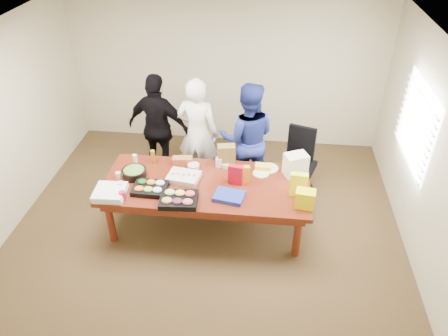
# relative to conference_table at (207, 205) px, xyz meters

# --- Properties ---
(floor) EXTENTS (5.50, 5.00, 0.02)m
(floor) POSITION_rel_conference_table_xyz_m (0.00, 0.00, -0.39)
(floor) COLOR #47301E
(floor) RESTS_ON ground
(ceiling) EXTENTS (5.50, 5.00, 0.02)m
(ceiling) POSITION_rel_conference_table_xyz_m (0.00, 0.00, 2.33)
(ceiling) COLOR white
(ceiling) RESTS_ON wall_back
(wall_back) EXTENTS (5.50, 0.04, 2.70)m
(wall_back) POSITION_rel_conference_table_xyz_m (0.00, 2.50, 0.98)
(wall_back) COLOR beige
(wall_back) RESTS_ON floor
(wall_front) EXTENTS (5.50, 0.04, 2.70)m
(wall_front) POSITION_rel_conference_table_xyz_m (0.00, -2.50, 0.98)
(wall_front) COLOR beige
(wall_front) RESTS_ON floor
(wall_left) EXTENTS (0.04, 5.00, 2.70)m
(wall_left) POSITION_rel_conference_table_xyz_m (-2.75, 0.00, 0.98)
(wall_left) COLOR beige
(wall_left) RESTS_ON floor
(wall_right) EXTENTS (0.04, 5.00, 2.70)m
(wall_right) POSITION_rel_conference_table_xyz_m (2.75, 0.00, 0.98)
(wall_right) COLOR beige
(wall_right) RESTS_ON floor
(window_panel) EXTENTS (0.03, 1.40, 1.10)m
(window_panel) POSITION_rel_conference_table_xyz_m (2.72, 0.60, 1.12)
(window_panel) COLOR white
(window_panel) RESTS_ON wall_right
(window_blinds) EXTENTS (0.04, 1.36, 1.00)m
(window_blinds) POSITION_rel_conference_table_xyz_m (2.68, 0.60, 1.12)
(window_blinds) COLOR beige
(window_blinds) RESTS_ON wall_right
(conference_table) EXTENTS (2.80, 1.20, 0.75)m
(conference_table) POSITION_rel_conference_table_xyz_m (0.00, 0.00, 0.00)
(conference_table) COLOR #4C1C0F
(conference_table) RESTS_ON floor
(office_chair) EXTENTS (0.66, 0.66, 1.02)m
(office_chair) POSITION_rel_conference_table_xyz_m (1.32, 0.97, 0.13)
(office_chair) COLOR black
(office_chair) RESTS_ON floor
(person_center) EXTENTS (0.72, 0.52, 1.82)m
(person_center) POSITION_rel_conference_table_xyz_m (-0.28, 1.05, 0.53)
(person_center) COLOR white
(person_center) RESTS_ON floor
(person_right) EXTENTS (0.91, 0.73, 1.80)m
(person_right) POSITION_rel_conference_table_xyz_m (0.49, 1.00, 0.52)
(person_right) COLOR navy
(person_right) RESTS_ON floor
(person_left) EXTENTS (1.12, 0.66, 1.78)m
(person_left) POSITION_rel_conference_table_xyz_m (-0.93, 1.19, 0.52)
(person_left) COLOR black
(person_left) RESTS_ON floor
(veggie_tray) EXTENTS (0.45, 0.36, 0.07)m
(veggie_tray) POSITION_rel_conference_table_xyz_m (-0.72, -0.24, 0.41)
(veggie_tray) COLOR black
(veggie_tray) RESTS_ON conference_table
(fruit_tray) EXTENTS (0.50, 0.41, 0.07)m
(fruit_tray) POSITION_rel_conference_table_xyz_m (-0.29, -0.44, 0.41)
(fruit_tray) COLOR black
(fruit_tray) RESTS_ON conference_table
(sheet_cake) EXTENTS (0.47, 0.38, 0.07)m
(sheet_cake) POSITION_rel_conference_table_xyz_m (-0.32, 0.06, 0.41)
(sheet_cake) COLOR beige
(sheet_cake) RESTS_ON conference_table
(salad_bowl) EXTENTS (0.41, 0.41, 0.11)m
(salad_bowl) POSITION_rel_conference_table_xyz_m (-1.01, 0.06, 0.43)
(salad_bowl) COLOR black
(salad_bowl) RESTS_ON conference_table
(chip_bag_blue) EXTENTS (0.43, 0.35, 0.06)m
(chip_bag_blue) POSITION_rel_conference_table_xyz_m (0.34, -0.28, 0.40)
(chip_bag_blue) COLOR #1D2B9C
(chip_bag_blue) RESTS_ON conference_table
(chip_bag_red) EXTENTS (0.21, 0.11, 0.29)m
(chip_bag_red) POSITION_rel_conference_table_xyz_m (0.39, 0.05, 0.52)
(chip_bag_red) COLOR #B50719
(chip_bag_red) RESTS_ON conference_table
(chip_bag_yellow) EXTENTS (0.23, 0.10, 0.33)m
(chip_bag_yellow) POSITION_rel_conference_table_xyz_m (1.22, -0.11, 0.54)
(chip_bag_yellow) COLOR #F7FD10
(chip_bag_yellow) RESTS_ON conference_table
(chip_bag_orange) EXTENTS (0.17, 0.10, 0.26)m
(chip_bag_orange) POSITION_rel_conference_table_xyz_m (0.50, 0.09, 0.50)
(chip_bag_orange) COLOR orange
(chip_bag_orange) RESTS_ON conference_table
(mayo_jar) EXTENTS (0.12, 0.12, 0.15)m
(mayo_jar) POSITION_rel_conference_table_xyz_m (0.12, 0.42, 0.45)
(mayo_jar) COLOR white
(mayo_jar) RESTS_ON conference_table
(mustard_bottle) EXTENTS (0.06, 0.06, 0.17)m
(mustard_bottle) POSITION_rel_conference_table_xyz_m (0.15, 0.45, 0.46)
(mustard_bottle) COLOR yellow
(mustard_bottle) RESTS_ON conference_table
(dressing_bottle) EXTENTS (0.08, 0.08, 0.20)m
(dressing_bottle) POSITION_rel_conference_table_xyz_m (-0.83, 0.42, 0.48)
(dressing_bottle) COLOR brown
(dressing_bottle) RESTS_ON conference_table
(ranch_bottle) EXTENTS (0.06, 0.06, 0.18)m
(ranch_bottle) POSITION_rel_conference_table_xyz_m (-1.07, 0.31, 0.47)
(ranch_bottle) COLOR silver
(ranch_bottle) RESTS_ON conference_table
(banana_bunch) EXTENTS (0.23, 0.15, 0.08)m
(banana_bunch) POSITION_rel_conference_table_xyz_m (0.75, 0.42, 0.41)
(banana_bunch) COLOR yellow
(banana_bunch) RESTS_ON conference_table
(bread_loaf) EXTENTS (0.30, 0.16, 0.11)m
(bread_loaf) POSITION_rel_conference_table_xyz_m (-0.40, 0.43, 0.43)
(bread_loaf) COLOR #A3512E
(bread_loaf) RESTS_ON conference_table
(kraft_bag) EXTENTS (0.27, 0.19, 0.32)m
(kraft_bag) POSITION_rel_conference_table_xyz_m (0.22, 0.48, 0.54)
(kraft_bag) COLOR brown
(kraft_bag) RESTS_ON conference_table
(red_cup) EXTENTS (0.11, 0.11, 0.11)m
(red_cup) POSITION_rel_conference_table_xyz_m (-1.02, -0.45, 0.43)
(red_cup) COLOR #B4102B
(red_cup) RESTS_ON conference_table
(clear_cup_a) EXTENTS (0.10, 0.10, 0.11)m
(clear_cup_a) POSITION_rel_conference_table_xyz_m (-1.11, -0.25, 0.43)
(clear_cup_a) COLOR white
(clear_cup_a) RESTS_ON conference_table
(clear_cup_b) EXTENTS (0.08, 0.08, 0.10)m
(clear_cup_b) POSITION_rel_conference_table_xyz_m (-1.21, -0.02, 0.43)
(clear_cup_b) COLOR silver
(clear_cup_b) RESTS_ON conference_table
(pizza_box_lower) EXTENTS (0.41, 0.41, 0.05)m
(pizza_box_lower) POSITION_rel_conference_table_xyz_m (-1.20, -0.39, 0.40)
(pizza_box_lower) COLOR white
(pizza_box_lower) RESTS_ON conference_table
(pizza_box_upper) EXTENTS (0.41, 0.41, 0.05)m
(pizza_box_upper) POSITION_rel_conference_table_xyz_m (-1.21, -0.40, 0.44)
(pizza_box_upper) COLOR white
(pizza_box_upper) RESTS_ON pizza_box_lower
(plate_a) EXTENTS (0.23, 0.23, 0.01)m
(plate_a) POSITION_rel_conference_table_xyz_m (0.73, 0.31, 0.38)
(plate_a) COLOR silver
(plate_a) RESTS_ON conference_table
(plate_b) EXTENTS (0.32, 0.32, 0.02)m
(plate_b) POSITION_rel_conference_table_xyz_m (0.84, 0.45, 0.38)
(plate_b) COLOR white
(plate_b) RESTS_ON conference_table
(dip_bowl_a) EXTENTS (0.16, 0.16, 0.06)m
(dip_bowl_a) POSITION_rel_conference_table_xyz_m (0.23, 0.44, 0.41)
(dip_bowl_a) COLOR beige
(dip_bowl_a) RESTS_ON conference_table
(dip_bowl_b) EXTENTS (0.17, 0.17, 0.07)m
(dip_bowl_b) POSITION_rel_conference_table_xyz_m (-0.23, 0.34, 0.41)
(dip_bowl_b) COLOR beige
(dip_bowl_b) RESTS_ON conference_table
(grocery_bag_white) EXTENTS (0.36, 0.32, 0.32)m
(grocery_bag_white) POSITION_rel_conference_table_xyz_m (1.20, 0.35, 0.54)
(grocery_bag_white) COLOR white
(grocery_bag_white) RESTS_ON conference_table
(grocery_bag_yellow) EXTENTS (0.26, 0.20, 0.24)m
(grocery_bag_yellow) POSITION_rel_conference_table_xyz_m (1.30, -0.34, 0.50)
(grocery_bag_yellow) COLOR #F2EC02
(grocery_bag_yellow) RESTS_ON conference_table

